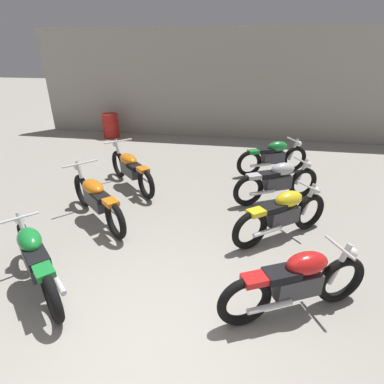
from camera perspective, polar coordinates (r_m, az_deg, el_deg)
The scene contains 10 objects.
ground_plane at distance 3.69m, azimuth -9.03°, elevation -27.69°, with size 60.00×60.00×0.00m, color gray.
back_wall at distance 11.09m, azimuth 5.89°, elevation 19.37°, with size 13.30×0.24×3.60m, color #9E998E.
motorcycle_left_row_0 at distance 4.52m, azimuth -27.38°, elevation -11.17°, with size 1.54×1.40×0.88m.
motorcycle_left_row_1 at distance 5.83m, azimuth -17.59°, elevation -1.12°, with size 1.71×1.51×0.97m.
motorcycle_left_row_2 at distance 7.10m, azimuth -11.49°, elevation 4.38°, with size 1.61×1.61×0.97m.
motorcycle_right_row_0 at distance 3.90m, azimuth 19.17°, elevation -15.74°, with size 1.81×0.97×0.88m.
motorcycle_right_row_1 at distance 5.24m, azimuth 16.70°, elevation -3.98°, with size 1.62×1.29×0.88m.
motorcycle_right_row_2 at distance 6.50m, azimuth 15.82°, elevation 1.99°, with size 1.79×1.02×0.88m.
motorcycle_right_row_3 at distance 8.01m, azimuth 15.07°, elevation 6.47°, with size 1.82×0.97×0.88m.
oil_drum at distance 11.57m, azimuth -15.07°, elevation 11.99°, with size 0.59×0.59×0.85m.
Camera 1 is at (0.89, -2.06, 2.93)m, focal length 28.31 mm.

